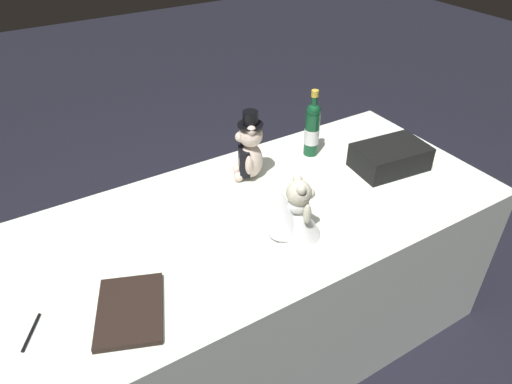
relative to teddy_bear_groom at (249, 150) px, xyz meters
The scene contains 8 objects.
ground_plane 0.94m from the teddy_bear_groom, 114.73° to the right, with size 12.00×12.00×0.00m, color black.
reception_table 0.58m from the teddy_bear_groom, 114.73° to the right, with size 2.03×0.91×0.77m, color white.
teddy_bear_groom is the anchor object (origin of this frame).
teddy_bear_bride 0.42m from the teddy_bear_groom, 98.18° to the right, with size 0.24×0.21×0.24m.
champagne_bottle 0.35m from the teddy_bear_groom, ahead, with size 0.07×0.07×0.32m.
signing_pen 1.05m from the teddy_bear_groom, 158.72° to the right, with size 0.08×0.13×0.01m.
gift_case_black 0.64m from the teddy_bear_groom, 24.72° to the right, with size 0.34×0.24×0.11m.
guestbook 0.84m from the teddy_bear_groom, 146.68° to the right, with size 0.20×0.27×0.02m, color black.
Camera 1 is at (-0.75, -1.24, 1.91)m, focal length 32.72 mm.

